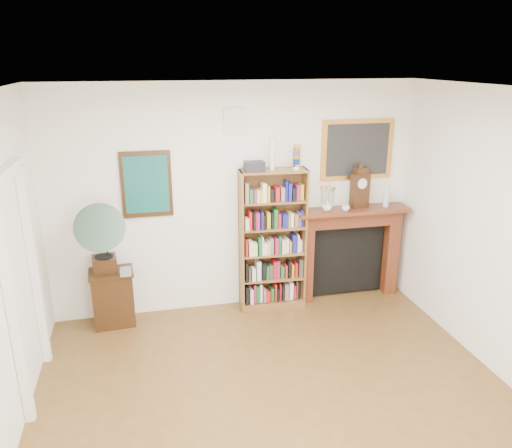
% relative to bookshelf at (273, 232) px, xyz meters
% --- Properties ---
extents(room, '(4.51, 5.01, 2.81)m').
position_rel_bookshelf_xyz_m(room, '(-0.43, -2.33, 0.41)').
color(room, brown).
rests_on(room, ground).
extents(door_casing, '(0.08, 1.02, 2.17)m').
position_rel_bookshelf_xyz_m(door_casing, '(-2.64, -1.13, 0.27)').
color(door_casing, white).
rests_on(door_casing, left_wall).
extents(teal_poster, '(0.58, 0.04, 0.78)m').
position_rel_bookshelf_xyz_m(teal_poster, '(-1.48, 0.15, 0.66)').
color(teal_poster, black).
rests_on(teal_poster, back_wall).
extents(small_picture, '(0.26, 0.04, 0.30)m').
position_rel_bookshelf_xyz_m(small_picture, '(-0.43, 0.15, 1.36)').
color(small_picture, white).
rests_on(small_picture, back_wall).
extents(gilt_painting, '(0.95, 0.04, 0.75)m').
position_rel_bookshelf_xyz_m(gilt_painting, '(1.12, 0.15, 0.96)').
color(gilt_painting, '#CD8835').
rests_on(gilt_painting, back_wall).
extents(bookshelf, '(0.83, 0.34, 2.05)m').
position_rel_bookshelf_xyz_m(bookshelf, '(0.00, 0.00, 0.00)').
color(bookshelf, brown).
rests_on(bookshelf, floor).
extents(side_cabinet, '(0.52, 0.40, 0.68)m').
position_rel_bookshelf_xyz_m(side_cabinet, '(-1.96, -0.04, -0.65)').
color(side_cabinet, black).
rests_on(side_cabinet, floor).
extents(fireplace, '(1.46, 0.38, 1.23)m').
position_rel_bookshelf_xyz_m(fireplace, '(1.04, 0.06, -0.26)').
color(fireplace, '#522913').
rests_on(fireplace, floor).
extents(gramophone, '(0.60, 0.72, 0.88)m').
position_rel_bookshelf_xyz_m(gramophone, '(-2.02, -0.14, 0.19)').
color(gramophone, black).
rests_on(gramophone, side_cabinet).
extents(cd_stack, '(0.12, 0.12, 0.08)m').
position_rel_bookshelf_xyz_m(cd_stack, '(-1.78, -0.18, -0.27)').
color(cd_stack, '#A1A1AC').
rests_on(cd_stack, side_cabinet).
extents(mantel_clock, '(0.24, 0.16, 0.52)m').
position_rel_bookshelf_xyz_m(mantel_clock, '(1.14, 0.04, 0.49)').
color(mantel_clock, black).
rests_on(mantel_clock, fireplace).
extents(flower_vase, '(0.17, 0.17, 0.13)m').
position_rel_bookshelf_xyz_m(flower_vase, '(0.69, -0.02, 0.30)').
color(flower_vase, silver).
rests_on(flower_vase, fireplace).
extents(teacup, '(0.13, 0.13, 0.08)m').
position_rel_bookshelf_xyz_m(teacup, '(0.91, -0.08, 0.28)').
color(teacup, silver).
rests_on(teacup, fireplace).
extents(bottle_left, '(0.07, 0.07, 0.24)m').
position_rel_bookshelf_xyz_m(bottle_left, '(1.48, -0.02, 0.36)').
color(bottle_left, silver).
rests_on(bottle_left, fireplace).
extents(bottle_right, '(0.06, 0.06, 0.20)m').
position_rel_bookshelf_xyz_m(bottle_right, '(1.50, 0.01, 0.34)').
color(bottle_right, silver).
rests_on(bottle_right, fireplace).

